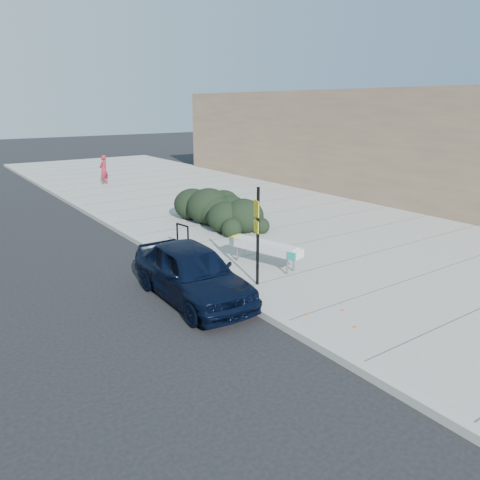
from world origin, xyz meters
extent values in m
plane|color=black|center=(0.00, 0.00, 0.00)|extent=(120.00, 120.00, 0.00)
cube|color=gray|center=(5.60, 5.00, 0.07)|extent=(11.20, 50.00, 0.15)
cube|color=#9E9E99|center=(0.00, 5.00, 0.08)|extent=(0.22, 50.00, 0.17)
cube|color=brown|center=(14.00, 3.00, 2.65)|extent=(6.00, 36.00, 5.00)
cylinder|color=gray|center=(1.89, 0.13, 0.37)|extent=(0.05, 0.05, 0.43)
cylinder|color=gray|center=(2.18, 0.21, 0.37)|extent=(0.05, 0.05, 0.43)
cylinder|color=gray|center=(1.44, 1.79, 0.37)|extent=(0.05, 0.05, 0.43)
cylinder|color=gray|center=(1.73, 1.87, 0.37)|extent=(0.05, 0.05, 0.43)
cylinder|color=gray|center=(1.67, 0.96, 0.55)|extent=(0.49, 1.67, 0.04)
cylinder|color=gray|center=(1.96, 1.04, 0.55)|extent=(0.49, 1.67, 0.04)
cube|color=#B2B2B2|center=(1.81, 1.00, 0.70)|extent=(1.03, 2.30, 0.24)
cube|color=yellow|center=(1.58, 1.86, 0.83)|extent=(0.57, 0.56, 0.02)
cube|color=teal|center=(1.87, -0.04, 0.70)|extent=(0.12, 0.26, 0.21)
cylinder|color=black|center=(0.64, 3.24, 0.56)|extent=(0.06, 0.06, 0.83)
cylinder|color=black|center=(0.56, 3.76, 0.56)|extent=(0.06, 0.06, 0.83)
cylinder|color=black|center=(0.60, 3.50, 0.98)|extent=(0.14, 0.53, 0.06)
cube|color=black|center=(0.80, 0.00, 1.38)|extent=(0.07, 0.07, 2.47)
cube|color=yellow|center=(0.75, 0.01, 2.09)|extent=(0.08, 0.28, 0.40)
cube|color=yellow|center=(0.75, 0.01, 1.65)|extent=(0.08, 0.26, 0.30)
ellipsoid|color=black|center=(3.65, 5.72, 0.91)|extent=(2.11, 4.07, 1.51)
imported|color=black|center=(-0.80, 0.45, 0.68)|extent=(1.69, 4.02, 1.36)
imported|color=maroon|center=(2.99, 17.07, 0.95)|extent=(0.70, 0.66, 1.61)
camera|label=1|loc=(-5.86, -8.69, 4.51)|focal=35.00mm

